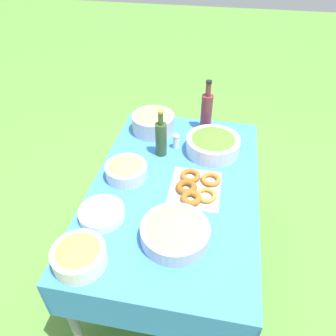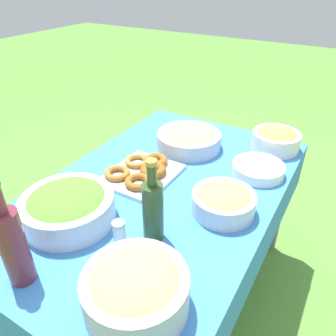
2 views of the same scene
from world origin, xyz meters
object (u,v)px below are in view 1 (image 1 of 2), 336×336
donut_platter (196,188)px  fruit_bowl (126,170)px  plate_stack (102,213)px  olive_oil_bottle (161,138)px  salad_bowl (213,144)px  wine_bottle (207,111)px  bread_bowl (153,121)px  pasta_bowl (175,231)px  olive_bowl (79,255)px

donut_platter → fruit_bowl: 0.40m
donut_platter → plate_stack: donut_platter is taller
donut_platter → olive_oil_bottle: olive_oil_bottle is taller
fruit_bowl → salad_bowl: bearing=125.4°
fruit_bowl → wine_bottle: bearing=146.6°
bread_bowl → pasta_bowl: bearing=18.9°
fruit_bowl → bread_bowl: bearing=174.9°
bread_bowl → donut_platter: bearing=33.2°
wine_bottle → bread_bowl: wine_bottle is taller
salad_bowl → bread_bowl: bread_bowl is taller
bread_bowl → olive_bowl: 1.09m
donut_platter → wine_bottle: (-0.63, -0.01, 0.12)m
olive_bowl → wine_bottle: bearing=160.3°
donut_platter → bread_bowl: size_ratio=1.15×
plate_stack → donut_platter: bearing=122.3°
donut_platter → olive_bowl: olive_bowl is taller
donut_platter → wine_bottle: wine_bottle is taller
wine_bottle → fruit_bowl: bearing=-33.4°
olive_oil_bottle → wine_bottle: 0.42m
pasta_bowl → fruit_bowl: bearing=-138.1°
salad_bowl → donut_platter: size_ratio=1.01×
fruit_bowl → olive_bowl: size_ratio=1.01×
donut_platter → fruit_bowl: bearing=-96.7°
pasta_bowl → plate_stack: pasta_bowl is taller
salad_bowl → olive_oil_bottle: (0.08, -0.31, 0.06)m
plate_stack → olive_oil_bottle: bearing=162.1°
plate_stack → bread_bowl: size_ratio=0.80×
wine_bottle → olive_bowl: 1.25m
olive_bowl → donut_platter: bearing=141.5°
fruit_bowl → olive_bowl: (0.59, -0.03, 0.01)m
olive_oil_bottle → bread_bowl: size_ratio=1.07×
pasta_bowl → fruit_bowl: 0.52m
plate_stack → salad_bowl: bearing=142.7°
salad_bowl → bread_bowl: 0.45m
pasta_bowl → olive_bowl: bearing=-61.4°
pasta_bowl → wine_bottle: bearing=177.5°
salad_bowl → pasta_bowl: salad_bowl is taller
plate_stack → bread_bowl: bread_bowl is taller
pasta_bowl → wine_bottle: wine_bottle is taller
pasta_bowl → olive_oil_bottle: olive_oil_bottle is taller
donut_platter → salad_bowl: bearing=170.9°
plate_stack → olive_bowl: size_ratio=0.97×
pasta_bowl → bread_bowl: (-0.88, -0.30, 0.02)m
salad_bowl → fruit_bowl: bearing=-54.6°
olive_oil_bottle → wine_bottle: (-0.34, 0.24, 0.02)m
plate_stack → olive_oil_bottle: (-0.57, 0.18, 0.10)m
olive_oil_bottle → fruit_bowl: 0.30m
bread_bowl → olive_bowl: bread_bowl is taller
plate_stack → pasta_bowl: bearing=80.4°
salad_bowl → olive_bowl: 1.04m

